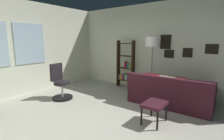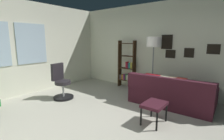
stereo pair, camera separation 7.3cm
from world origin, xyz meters
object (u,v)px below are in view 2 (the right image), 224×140
footstool (154,106)px  bookshelf (127,67)px  office_chair (62,85)px  floor_lamp (154,45)px  couch (177,93)px

footstool → bookshelf: size_ratio=0.33×
footstool → office_chair: (-0.27, 2.69, 0.02)m
office_chair → bookshelf: 2.28m
floor_lamp → office_chair: bearing=133.1°
couch → bookshelf: bookshelf is taller
couch → office_chair: office_chair is taller
office_chair → floor_lamp: floor_lamp is taller
bookshelf → floor_lamp: floor_lamp is taller
couch → footstool: couch is taller
footstool → floor_lamp: (1.54, 0.77, 1.14)m
footstool → bookshelf: bookshelf is taller
couch → floor_lamp: floor_lamp is taller
bookshelf → footstool: bearing=-134.7°
office_chair → bookshelf: bookshelf is taller
footstool → floor_lamp: size_ratio=0.31×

